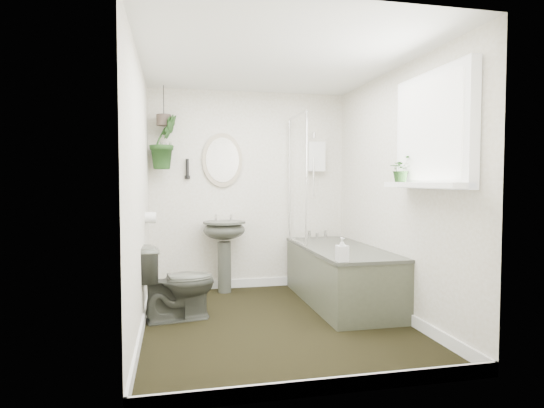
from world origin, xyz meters
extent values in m
cube|color=black|center=(0.00, 0.00, -0.01)|extent=(2.30, 2.80, 0.02)
cube|color=white|center=(0.00, 0.00, 2.31)|extent=(2.30, 2.80, 0.02)
cube|color=white|center=(0.00, 1.41, 1.15)|extent=(2.30, 0.02, 2.30)
cube|color=white|center=(0.00, -1.41, 1.15)|extent=(2.30, 0.02, 2.30)
cube|color=white|center=(-1.16, 0.00, 1.15)|extent=(0.02, 2.80, 2.30)
cube|color=white|center=(1.16, 0.00, 1.15)|extent=(0.02, 2.80, 2.30)
cube|color=white|center=(0.00, 0.00, 0.05)|extent=(2.30, 2.80, 0.10)
cube|color=white|center=(0.80, 1.34, 1.55)|extent=(0.20, 0.10, 0.35)
ellipsoid|color=tan|center=(-0.32, 1.37, 1.50)|extent=(0.46, 0.03, 0.62)
cylinder|color=black|center=(-0.72, 1.36, 1.40)|extent=(0.04, 0.04, 0.22)
cylinder|color=white|center=(-1.10, 0.70, 0.90)|extent=(0.11, 0.11, 0.11)
cube|color=white|center=(1.09, -0.70, 1.65)|extent=(0.08, 1.00, 0.90)
cube|color=white|center=(1.02, -0.70, 1.23)|extent=(0.18, 1.00, 0.04)
cube|color=white|center=(1.04, -0.70, 1.65)|extent=(0.01, 0.86, 0.76)
imported|color=#3C3F36|center=(-0.85, 0.28, 0.34)|extent=(0.72, 0.48, 0.68)
imported|color=black|center=(0.98, -0.40, 1.36)|extent=(0.24, 0.22, 0.22)
imported|color=black|center=(-0.97, 1.25, 1.69)|extent=(0.42, 0.41, 0.60)
imported|color=#292323|center=(0.51, -0.29, 0.68)|extent=(0.09, 0.10, 0.20)
cylinder|color=#453831|center=(-0.97, 1.25, 1.92)|extent=(0.16, 0.16, 0.12)
camera|label=1|loc=(-0.88, -3.88, 1.26)|focal=30.00mm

